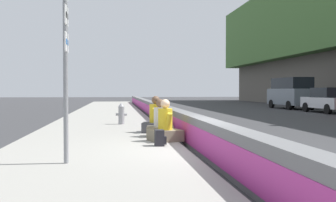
# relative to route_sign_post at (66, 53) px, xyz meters

# --- Properties ---
(ground_plane) EXTENTS (160.00, 160.00, 0.00)m
(ground_plane) POSITION_rel_route_sign_post_xyz_m (1.32, -3.06, -2.23)
(ground_plane) COLOR #353538
(ground_plane) RESTS_ON ground
(sidewalk_strip) EXTENTS (80.00, 4.40, 0.14)m
(sidewalk_strip) POSITION_rel_route_sign_post_xyz_m (1.32, -0.41, -2.16)
(sidewalk_strip) COLOR gray
(sidewalk_strip) RESTS_ON ground_plane
(jersey_barrier) EXTENTS (76.00, 0.45, 0.85)m
(jersey_barrier) POSITION_rel_route_sign_post_xyz_m (1.32, -3.05, -1.81)
(jersey_barrier) COLOR slate
(jersey_barrier) RESTS_ON ground_plane
(route_sign_post) EXTENTS (0.44, 0.09, 3.60)m
(route_sign_post) POSITION_rel_route_sign_post_xyz_m (0.00, 0.00, 0.00)
(route_sign_post) COLOR gray
(route_sign_post) RESTS_ON sidewalk_strip
(fire_hydrant) EXTENTS (0.26, 0.46, 0.88)m
(fire_hydrant) POSITION_rel_route_sign_post_xyz_m (8.55, -1.15, -1.65)
(fire_hydrant) COLOR gray
(fire_hydrant) RESTS_ON sidewalk_strip
(seated_person_foreground) EXTENTS (0.91, 0.99, 1.15)m
(seated_person_foreground) POSITION_rel_route_sign_post_xyz_m (3.01, -2.27, -1.73)
(seated_person_foreground) COLOR #706651
(seated_person_foreground) RESTS_ON sidewalk_strip
(seated_person_middle) EXTENTS (0.78, 0.88, 1.13)m
(seated_person_middle) POSITION_rel_route_sign_post_xyz_m (4.07, -2.25, -1.74)
(seated_person_middle) COLOR #706651
(seated_person_middle) RESTS_ON sidewalk_strip
(seated_person_rear) EXTENTS (0.89, 0.99, 1.20)m
(seated_person_rear) POSITION_rel_route_sign_post_xyz_m (5.28, -2.24, -1.72)
(seated_person_rear) COLOR #424247
(seated_person_rear) RESTS_ON sidewalk_strip
(backpack) EXTENTS (0.32, 0.28, 0.40)m
(backpack) POSITION_rel_route_sign_post_xyz_m (2.11, -2.02, -1.90)
(backpack) COLOR #232328
(backpack) RESTS_ON sidewalk_strip
(parked_car_fourth) EXTENTS (4.51, 1.96, 1.71)m
(parked_car_fourth) POSITION_rel_route_sign_post_xyz_m (17.21, -15.20, -1.37)
(parked_car_fourth) COLOR silver
(parked_car_fourth) RESTS_ON ground_plane
(parked_car_midline) EXTENTS (5.15, 2.20, 2.56)m
(parked_car_midline) POSITION_rel_route_sign_post_xyz_m (23.04, -15.22, -0.88)
(parked_car_midline) COLOR slate
(parked_car_midline) RESTS_ON ground_plane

